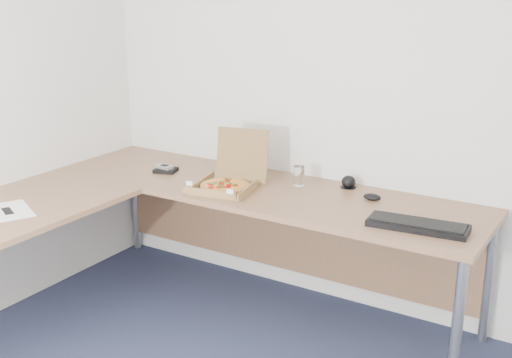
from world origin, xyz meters
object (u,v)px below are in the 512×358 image
Objects in this scene: drinking_glass at (299,176)px; wallet at (166,170)px; desk at (165,204)px; pizza_box at (227,183)px; keyboard at (418,225)px.

drinking_glass is 0.88× the size of wallet.
drinking_glass reaches higher than desk.
pizza_box is 0.77× the size of keyboard.
pizza_box is at bearing 59.47° from desk.
desk is 0.76m from drinking_glass.
pizza_box is 3.17× the size of drinking_glass.
keyboard is at bearing -20.45° from drinking_glass.
wallet is (-1.58, 0.11, -0.00)m from keyboard.
pizza_box is 0.40m from drinking_glass.
keyboard reaches higher than desk.
keyboard reaches higher than wallet.
wallet is at bearing -167.45° from drinking_glass.
pizza_box reaches higher than desk.
pizza_box reaches higher than keyboard.
desk is at bearing -173.28° from keyboard.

